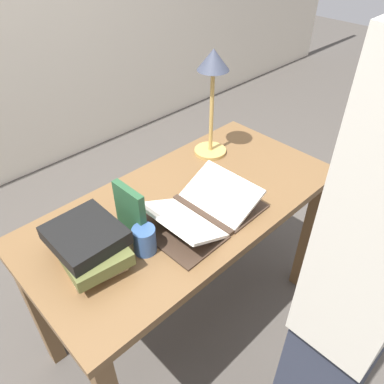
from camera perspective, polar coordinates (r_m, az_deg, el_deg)
The scene contains 8 objects.
ground_plane at distance 2.07m, azimuth -0.63°, elevation -18.17°, with size 12.00×12.00×0.00m, color #47423D.
reading_desk at distance 1.57m, azimuth -0.79°, elevation -4.94°, with size 1.30×0.64×0.77m.
open_book at distance 1.40m, azimuth 1.55°, elevation -2.86°, with size 0.46×0.32×0.10m.
book_stack_tall at distance 1.27m, azimuth -15.66°, elevation -7.64°, with size 0.23×0.31×0.14m.
book_standing_upright at distance 1.30m, azimuth -9.39°, elevation -3.13°, with size 0.03×0.14×0.21m.
reading_lamp at distance 1.62m, azimuth 3.17°, elevation 16.53°, with size 0.15×0.15×0.48m.
coffee_mug at distance 1.27m, azimuth -7.24°, elevation -7.21°, with size 0.10×0.09×0.10m.
person_reader at distance 1.10m, azimuth 24.17°, elevation -14.53°, with size 0.36×0.23×1.81m.
Camera 1 is at (-0.78, -0.83, 1.73)m, focal length 35.00 mm.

